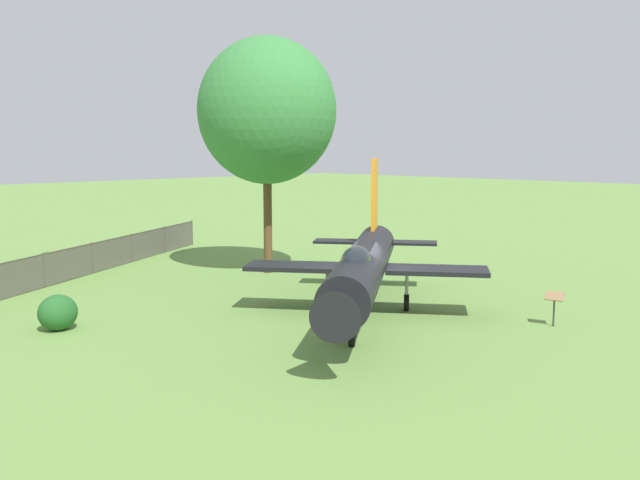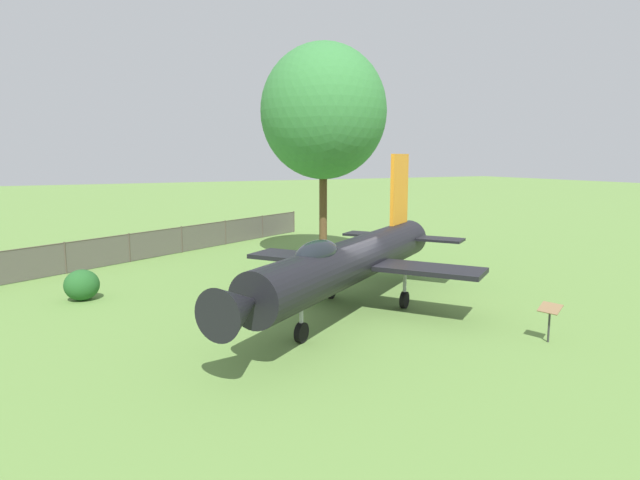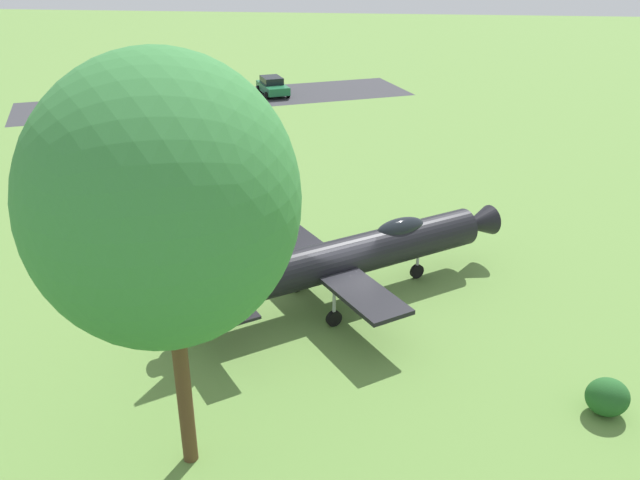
# 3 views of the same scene
# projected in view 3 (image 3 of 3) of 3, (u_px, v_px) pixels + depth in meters

# --- Properties ---
(ground_plane) EXTENTS (200.00, 200.00, 0.00)m
(ground_plane) POSITION_uv_depth(u_px,v_px,m) (341.00, 300.00, 25.84)
(ground_plane) COLOR #668E42
(parking_strip) EXTENTS (33.68, 21.21, 0.00)m
(parking_strip) POSITION_uv_depth(u_px,v_px,m) (219.00, 99.00, 56.81)
(parking_strip) COLOR #38383D
(parking_strip) RESTS_ON ground_plane
(display_jet) EXTENTS (12.55, 10.31, 5.46)m
(display_jet) POSITION_uv_depth(u_px,v_px,m) (350.00, 255.00, 25.21)
(display_jet) COLOR black
(display_jet) RESTS_ON ground_plane
(shade_tree) EXTENTS (6.24, 6.63, 10.96)m
(shade_tree) POSITION_uv_depth(u_px,v_px,m) (163.00, 201.00, 14.86)
(shade_tree) COLOR brown
(shade_tree) RESTS_ON ground_plane
(shrub_near_fence) EXTENTS (1.27, 1.12, 1.17)m
(shrub_near_fence) POSITION_uv_depth(u_px,v_px,m) (607.00, 397.00, 19.52)
(shrub_near_fence) COLOR #235B26
(shrub_near_fence) RESTS_ON ground_plane
(info_plaque) EXTENTS (0.54, 0.68, 1.14)m
(info_plaque) POSITION_uv_depth(u_px,v_px,m) (276.00, 222.00, 30.62)
(info_plaque) COLOR #333333
(info_plaque) RESTS_ON ground_plane
(parked_car_green) EXTENTS (3.58, 4.65, 1.54)m
(parked_car_green) POSITION_uv_depth(u_px,v_px,m) (273.00, 86.00, 57.93)
(parked_car_green) COLOR #1E6B3D
(parked_car_green) RESTS_ON ground_plane
(parked_car_white) EXTENTS (3.56, 4.41, 1.43)m
(parked_car_white) POSITION_uv_depth(u_px,v_px,m) (237.00, 89.00, 57.01)
(parked_car_white) COLOR silver
(parked_car_white) RESTS_ON ground_plane
(parked_car_yellow) EXTENTS (3.66, 4.71, 1.35)m
(parked_car_yellow) POSITION_uv_depth(u_px,v_px,m) (203.00, 92.00, 56.19)
(parked_car_yellow) COLOR gold
(parked_car_yellow) RESTS_ON ground_plane
(parked_car_gray) EXTENTS (3.54, 4.62, 1.53)m
(parked_car_gray) POSITION_uv_depth(u_px,v_px,m) (161.00, 94.00, 55.15)
(parked_car_gray) COLOR slate
(parked_car_gray) RESTS_ON ground_plane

